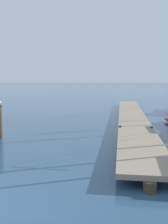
% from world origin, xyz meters
% --- Properties ---
extents(floating_dock, '(3.86, 23.65, 0.53)m').
position_xyz_m(floating_dock, '(5.08, 13.08, 0.36)').
color(floating_dock, gray).
rests_on(floating_dock, ground).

